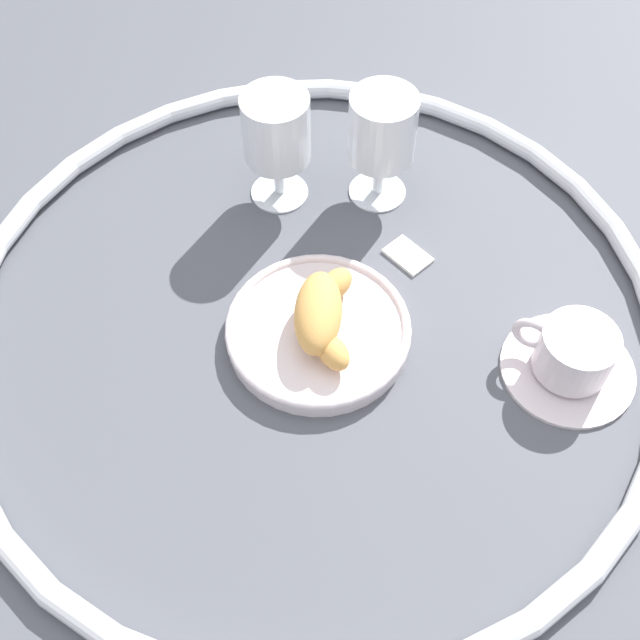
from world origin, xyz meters
name	(u,v)px	position (x,y,z in m)	size (l,w,h in m)	color
ground_plane	(311,320)	(0.00, 0.00, 0.00)	(2.20, 2.20, 0.00)	#4C4F56
table_chrome_rim	(311,314)	(0.00, 0.00, 0.01)	(0.75, 0.75, 0.02)	silver
pastry_plate	(320,330)	(0.02, 0.00, 0.01)	(0.19, 0.19, 0.02)	silver
croissant_large	(323,313)	(0.02, 0.00, 0.04)	(0.13, 0.10, 0.04)	#D6994C
coffee_cup_near	(572,356)	(0.14, 0.22, 0.03)	(0.14, 0.14, 0.06)	silver
juice_glass_left	(276,132)	(-0.19, 0.02, 0.10)	(0.08, 0.08, 0.14)	white
juice_glass_right	(382,131)	(-0.15, 0.13, 0.09)	(0.08, 0.08, 0.14)	white
sugar_packet	(408,254)	(-0.05, 0.13, 0.00)	(0.05, 0.03, 0.01)	white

